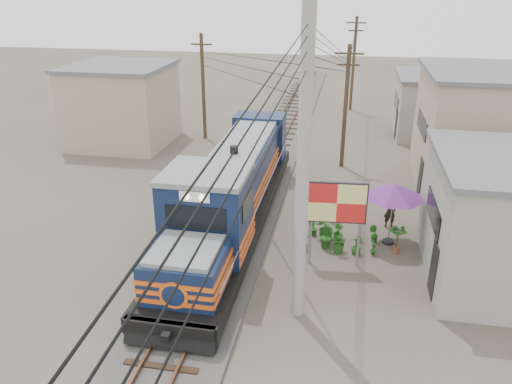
% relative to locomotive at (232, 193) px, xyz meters
% --- Properties ---
extents(ground, '(120.00, 120.00, 0.00)m').
position_rel_locomotive_xyz_m(ground, '(0.00, -4.95, -1.76)').
color(ground, '#473F35').
rests_on(ground, ground).
extents(ballast, '(3.60, 70.00, 0.16)m').
position_rel_locomotive_xyz_m(ballast, '(0.00, 5.05, -1.68)').
color(ballast, '#595651').
rests_on(ballast, ground).
extents(track, '(1.15, 70.00, 0.12)m').
position_rel_locomotive_xyz_m(track, '(0.00, 5.05, -1.50)').
color(track, '#51331E').
rests_on(track, ground).
extents(locomotive, '(2.99, 16.27, 4.03)m').
position_rel_locomotive_xyz_m(locomotive, '(0.00, 0.00, 0.00)').
color(locomotive, black).
rests_on(locomotive, ground).
extents(utility_pole_main, '(0.40, 0.40, 10.00)m').
position_rel_locomotive_xyz_m(utility_pole_main, '(3.50, -5.45, 3.24)').
color(utility_pole_main, '#9E9B93').
rests_on(utility_pole_main, ground).
extents(wooden_pole_mid, '(1.60, 0.24, 7.00)m').
position_rel_locomotive_xyz_m(wooden_pole_mid, '(4.50, 9.05, 1.92)').
color(wooden_pole_mid, '#4C3826').
rests_on(wooden_pole_mid, ground).
extents(wooden_pole_far, '(1.60, 0.24, 7.50)m').
position_rel_locomotive_xyz_m(wooden_pole_far, '(4.80, 23.05, 2.18)').
color(wooden_pole_far, '#4C3826').
rests_on(wooden_pole_far, ground).
extents(wooden_pole_left, '(1.60, 0.24, 7.00)m').
position_rel_locomotive_xyz_m(wooden_pole_left, '(-5.00, 13.05, 1.92)').
color(wooden_pole_left, '#4C3826').
rests_on(wooden_pole_left, ground).
extents(power_lines, '(9.65, 19.00, 3.30)m').
position_rel_locomotive_xyz_m(power_lines, '(-0.14, 3.54, 5.81)').
color(power_lines, black).
rests_on(power_lines, ground).
extents(shophouse_mid, '(8.40, 7.35, 6.20)m').
position_rel_locomotive_xyz_m(shophouse_mid, '(12.50, 7.05, 1.35)').
color(shophouse_mid, tan).
rests_on(shophouse_mid, ground).
extents(shophouse_back, '(6.30, 6.30, 4.20)m').
position_rel_locomotive_xyz_m(shophouse_back, '(11.00, 17.05, 0.35)').
color(shophouse_back, gray).
rests_on(shophouse_back, ground).
extents(shophouse_left, '(6.30, 6.30, 5.20)m').
position_rel_locomotive_xyz_m(shophouse_left, '(-10.00, 11.05, 0.85)').
color(shophouse_left, tan).
rests_on(shophouse_left, ground).
extents(billboard, '(2.23, 0.30, 3.44)m').
position_rel_locomotive_xyz_m(billboard, '(4.51, -2.13, 0.79)').
color(billboard, '#99999E').
rests_on(billboard, ground).
extents(market_umbrella, '(3.10, 3.10, 2.71)m').
position_rel_locomotive_xyz_m(market_umbrella, '(6.73, 0.03, 0.63)').
color(market_umbrella, black).
rests_on(market_umbrella, ground).
extents(vendor, '(0.62, 0.49, 1.51)m').
position_rel_locomotive_xyz_m(vendor, '(6.82, 1.58, -1.00)').
color(vendor, black).
rests_on(vendor, ground).
extents(plant_nursery, '(3.27, 2.10, 1.07)m').
position_rel_locomotive_xyz_m(plant_nursery, '(4.45, -0.52, -1.29)').
color(plant_nursery, '#225C1A').
rests_on(plant_nursery, ground).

